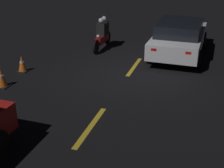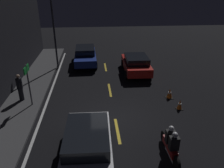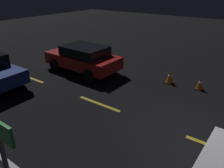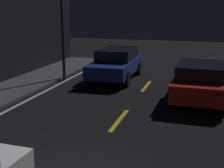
# 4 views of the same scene
# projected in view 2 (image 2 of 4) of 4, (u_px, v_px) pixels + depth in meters

# --- Properties ---
(ground_plane) EXTENTS (56.00, 56.00, 0.00)m
(ground_plane) POSITION_uv_depth(u_px,v_px,m) (115.00, 119.00, 11.38)
(ground_plane) COLOR black
(raised_curb) EXTENTS (28.00, 2.19, 0.12)m
(raised_curb) POSITION_uv_depth(u_px,v_px,m) (12.00, 123.00, 10.92)
(raised_curb) COLOR #424244
(raised_curb) RESTS_ON ground
(lane_dash_c) EXTENTS (2.00, 0.14, 0.01)m
(lane_dash_c) POSITION_uv_depth(u_px,v_px,m) (117.00, 130.00, 10.47)
(lane_dash_c) COLOR gold
(lane_dash_c) RESTS_ON ground
(lane_dash_d) EXTENTS (2.00, 0.14, 0.01)m
(lane_dash_d) POSITION_uv_depth(u_px,v_px,m) (110.00, 90.00, 14.56)
(lane_dash_d) COLOR gold
(lane_dash_d) RESTS_ON ground
(lane_dash_e) EXTENTS (2.00, 0.14, 0.01)m
(lane_dash_e) POSITION_uv_depth(u_px,v_px,m) (105.00, 67.00, 18.64)
(lane_dash_e) COLOR gold
(lane_dash_e) RESTS_ON ground
(lane_solid_kerb) EXTENTS (25.20, 0.14, 0.01)m
(lane_solid_kerb) POSITION_uv_depth(u_px,v_px,m) (39.00, 123.00, 11.06)
(lane_solid_kerb) COLOR silver
(lane_solid_kerb) RESTS_ON ground
(sedan_white) EXTENTS (4.54, 2.06, 1.41)m
(sedan_white) POSITION_uv_depth(u_px,v_px,m) (87.00, 147.00, 8.28)
(sedan_white) COLOR silver
(sedan_white) RESTS_ON ground
(taxi_red) EXTENTS (4.11, 2.05, 1.42)m
(taxi_red) POSITION_uv_depth(u_px,v_px,m) (136.00, 64.00, 17.11)
(taxi_red) COLOR red
(taxi_red) RESTS_ON ground
(sedan_blue) EXTENTS (4.43, 1.99, 1.46)m
(sedan_blue) POSITION_uv_depth(u_px,v_px,m) (85.00, 55.00, 19.14)
(sedan_blue) COLOR navy
(sedan_blue) RESTS_ON ground
(motorcycle) EXTENTS (2.15, 0.36, 1.36)m
(motorcycle) POSITION_uv_depth(u_px,v_px,m) (171.00, 144.00, 8.63)
(motorcycle) COLOR black
(motorcycle) RESTS_ON ground
(traffic_cone_near) EXTENTS (0.37, 0.37, 0.59)m
(traffic_cone_near) POSITION_uv_depth(u_px,v_px,m) (180.00, 105.00, 12.18)
(traffic_cone_near) COLOR black
(traffic_cone_near) RESTS_ON ground
(traffic_cone_mid) EXTENTS (0.45, 0.45, 0.63)m
(traffic_cone_mid) POSITION_uv_depth(u_px,v_px,m) (170.00, 93.00, 13.41)
(traffic_cone_mid) COLOR black
(traffic_cone_mid) RESTS_ON ground
(pedestrian) EXTENTS (0.34, 0.34, 1.63)m
(pedestrian) POSITION_uv_depth(u_px,v_px,m) (20.00, 87.00, 12.71)
(pedestrian) COLOR black
(pedestrian) RESTS_ON raised_curb
(shop_sign) EXTENTS (0.90, 0.08, 2.40)m
(shop_sign) POSITION_uv_depth(u_px,v_px,m) (28.00, 77.00, 11.84)
(shop_sign) COLOR #4C4C51
(shop_sign) RESTS_ON raised_curb
(street_lamp) EXTENTS (0.28, 0.28, 5.76)m
(street_lamp) POSITION_uv_depth(u_px,v_px,m) (54.00, 30.00, 16.97)
(street_lamp) COLOR #333338
(street_lamp) RESTS_ON ground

